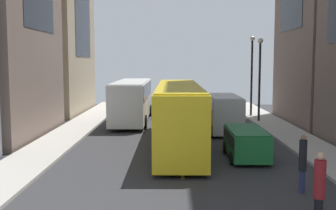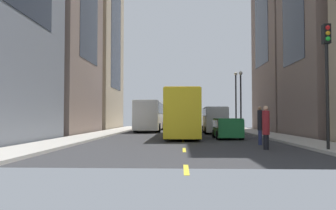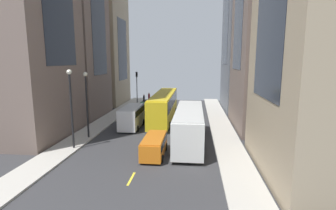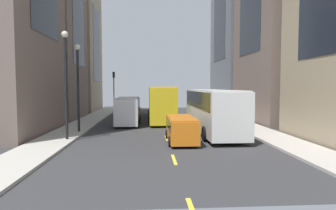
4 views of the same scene
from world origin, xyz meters
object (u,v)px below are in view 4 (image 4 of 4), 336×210
delivery_van_white (128,109)px  car_orange_1 (181,127)px  car_green_0 (131,109)px  traffic_light_near_corner (114,83)px  pedestrian_waiting_curb (126,104)px  streetcar_yellow (160,100)px  city_bus_white (212,107)px  pedestrian_walking_far (130,103)px

delivery_van_white → car_orange_1: delivery_van_white is taller
car_green_0 → traffic_light_near_corner: 10.65m
pedestrian_waiting_curb → traffic_light_near_corner: 5.42m
streetcar_yellow → delivery_van_white: size_ratio=2.56×
city_bus_white → pedestrian_waiting_curb: (8.14, -18.66, -0.80)m
streetcar_yellow → car_orange_1: 13.60m
car_orange_1 → city_bus_white: bearing=-127.8°
delivery_van_white → streetcar_yellow: bearing=-124.4°
city_bus_white → delivery_van_white: bearing=-36.5°
city_bus_white → delivery_van_white: 8.60m
city_bus_white → delivery_van_white: size_ratio=2.01×
pedestrian_walking_far → traffic_light_near_corner: size_ratio=0.38×
car_green_0 → streetcar_yellow: bearing=136.5°
car_green_0 → traffic_light_near_corner: bearing=-71.5°
city_bus_white → pedestrian_walking_far: size_ratio=5.19×
pedestrian_waiting_curb → pedestrian_walking_far: size_ratio=1.02×
car_green_0 → pedestrian_walking_far: 8.42m
city_bus_white → car_orange_1: size_ratio=2.50×
streetcar_yellow → delivery_van_white: streetcar_yellow is taller
car_green_0 → pedestrian_waiting_curb: (1.11, -5.57, 0.31)m
pedestrian_walking_far → traffic_light_near_corner: bearing=-44.8°
delivery_van_white → car_orange_1: (-4.06, 8.77, -0.55)m
streetcar_yellow → pedestrian_waiting_curb: bearing=-62.9°
city_bus_white → car_green_0: bearing=-61.8°
streetcar_yellow → pedestrian_waiting_curb: 9.92m
car_orange_1 → pedestrian_walking_far: 25.61m
city_bus_white → car_orange_1: (2.84, 3.66, -1.04)m
delivery_van_white → car_orange_1: bearing=114.8°
car_orange_1 → traffic_light_near_corner: bearing=-74.3°
car_green_0 → traffic_light_near_corner: (3.21, -9.62, 3.25)m
car_green_0 → pedestrian_walking_far: bearing=-85.0°
delivery_van_white → pedestrian_waiting_curb: delivery_van_white is taller
city_bus_white → streetcar_yellow: 10.52m
pedestrian_waiting_curb → traffic_light_near_corner: bearing=-72.1°
car_orange_1 → pedestrian_walking_far: bearing=-78.9°
traffic_light_near_corner → pedestrian_waiting_curb: bearing=117.5°
car_orange_1 → car_green_0: bearing=-76.0°
delivery_van_white → traffic_light_near_corner: 18.10m
delivery_van_white → car_green_0: bearing=-89.1°
city_bus_white → pedestrian_walking_far: (7.76, -21.48, -0.86)m
delivery_van_white → pedestrian_waiting_curb: (1.24, -13.55, -0.31)m
streetcar_yellow → traffic_light_near_corner: bearing=-62.8°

